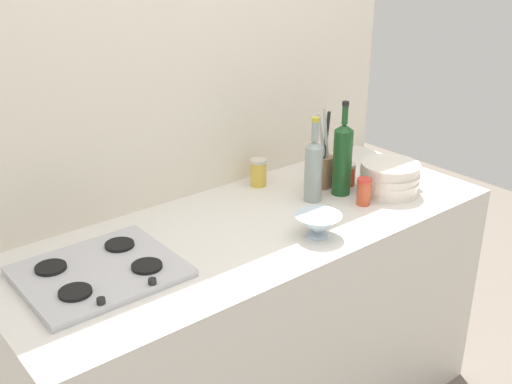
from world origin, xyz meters
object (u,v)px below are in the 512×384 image
Objects in this scene: mixing_bowl at (318,225)px; condiment_jar_spare at (347,174)px; wine_bottle_leftmost at (314,169)px; wine_bottle_mid_left at (343,158)px; plate_stack at (389,178)px; stovetop_hob at (100,271)px; utensil_crock at (322,168)px; condiment_jar_front at (258,172)px; condiment_jar_rear at (364,191)px.

condiment_jar_spare reaches higher than mixing_bowl.
wine_bottle_leftmost is 0.89× the size of wine_bottle_mid_left.
plate_stack is at bearing 11.09° from mixing_bowl.
condiment_jar_spare is at bearing 113.73° from plate_stack.
stovetop_hob is 5.01× the size of condiment_jar_spare.
wine_bottle_mid_left is (1.00, -0.03, 0.13)m from stovetop_hob.
wine_bottle_mid_left is 4.08× the size of condiment_jar_spare.
wine_bottle_leftmost is at bearing 168.14° from wine_bottle_mid_left.
utensil_crock is (0.31, 0.30, 0.04)m from mixing_bowl.
wine_bottle_leftmost is at bearing -74.22° from condiment_jar_front.
utensil_crock is at bearing 150.11° from condiment_jar_spare.
condiment_jar_rear is 1.14× the size of condiment_jar_spare.
wine_bottle_mid_left reaches higher than condiment_jar_front.
condiment_jar_spare is at bearing 1.17° from stovetop_hob.
utensil_crock is at bearing 127.31° from plate_stack.
utensil_crock is 0.11m from condiment_jar_spare.
wine_bottle_leftmost is at bearing -0.04° from stovetop_hob.
condiment_jar_rear is (0.19, -0.39, -0.00)m from condiment_jar_front.
condiment_jar_front is 0.43m from condiment_jar_rear.
utensil_crock is 0.22m from condiment_jar_rear.
plate_stack is 0.51m from condiment_jar_front.
condiment_jar_spare is at bearing 31.06° from wine_bottle_mid_left.
wine_bottle_mid_left reaches higher than utensil_crock.
mixing_bowl is at bearing -18.51° from stovetop_hob.
condiment_jar_front reaches higher than stovetop_hob.
wine_bottle_mid_left is at bearing -148.94° from condiment_jar_spare.
utensil_crock reaches higher than condiment_jar_front.
mixing_bowl is at bearing -148.32° from wine_bottle_mid_left.
wine_bottle_mid_left is 0.12m from utensil_crock.
condiment_jar_rear is at bearing -64.20° from condiment_jar_front.
wine_bottle_leftmost is 0.23m from condiment_jar_spare.
condiment_jar_front is at bearing 16.60° from stovetop_hob.
plate_stack is 0.48m from mixing_bowl.
utensil_crock is (0.99, 0.07, 0.07)m from stovetop_hob.
stovetop_hob is at bearing 178.42° from wine_bottle_mid_left.
utensil_crock is 0.25m from condiment_jar_front.
wine_bottle_leftmost is 3.16× the size of condiment_jar_rear.
stovetop_hob is 1.94× the size of plate_stack.
stovetop_hob is 1.23× the size of wine_bottle_mid_left.
condiment_jar_rear is (0.99, -0.15, 0.04)m from stovetop_hob.
wine_bottle_mid_left is 3.57× the size of condiment_jar_rear.
wine_bottle_mid_left is at bearing 144.90° from plate_stack.
condiment_jar_spare is (0.08, 0.05, -0.10)m from wine_bottle_mid_left.
utensil_crock is at bearing 4.24° from stovetop_hob.
wine_bottle_mid_left is 3.34× the size of condiment_jar_front.
wine_bottle_leftmost is 2.05× the size of mixing_bowl.
utensil_crock is 2.99× the size of condiment_jar_front.
condiment_jar_rear is at bearing -118.35° from condiment_jar_spare.
mixing_bowl reaches higher than stovetop_hob.
plate_stack is 0.20m from wine_bottle_mid_left.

